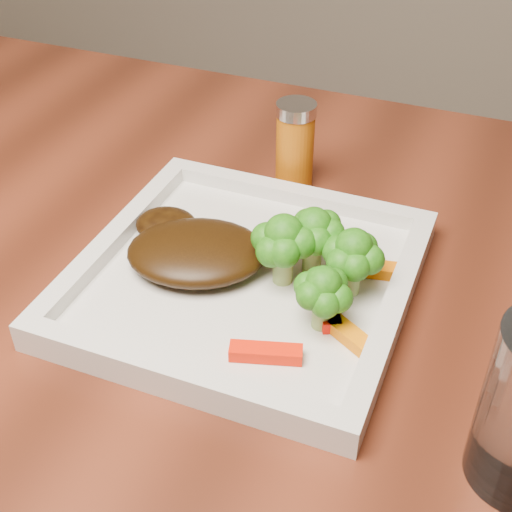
% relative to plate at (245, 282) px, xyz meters
% --- Properties ---
extents(plate, '(0.27, 0.27, 0.01)m').
position_rel_plate_xyz_m(plate, '(0.00, 0.00, 0.00)').
color(plate, silver).
rests_on(plate, dining_table).
extents(steak, '(0.14, 0.13, 0.03)m').
position_rel_plate_xyz_m(steak, '(-0.04, -0.00, 0.02)').
color(steak, black).
rests_on(steak, plate).
extents(broccoli_0, '(0.07, 0.07, 0.07)m').
position_rel_plate_xyz_m(broccoli_0, '(0.05, 0.03, 0.04)').
color(broccoli_0, '#257513').
rests_on(broccoli_0, plate).
extents(broccoli_1, '(0.07, 0.07, 0.06)m').
position_rel_plate_xyz_m(broccoli_1, '(0.09, 0.01, 0.04)').
color(broccoli_1, '#207112').
rests_on(broccoli_1, plate).
extents(broccoli_2, '(0.06, 0.06, 0.06)m').
position_rel_plate_xyz_m(broccoli_2, '(0.08, -0.03, 0.04)').
color(broccoli_2, '#206C12').
rests_on(broccoli_2, plate).
extents(broccoli_3, '(0.07, 0.07, 0.06)m').
position_rel_plate_xyz_m(broccoli_3, '(0.03, 0.01, 0.04)').
color(broccoli_3, '#147213').
rests_on(broccoli_3, plate).
extents(carrot_0, '(0.06, 0.03, 0.01)m').
position_rel_plate_xyz_m(carrot_0, '(0.05, -0.08, 0.01)').
color(carrot_0, red).
rests_on(carrot_0, plate).
extents(carrot_1, '(0.05, 0.04, 0.01)m').
position_rel_plate_xyz_m(carrot_1, '(0.10, -0.04, 0.01)').
color(carrot_1, orange).
rests_on(carrot_1, plate).
extents(carrot_3, '(0.06, 0.03, 0.01)m').
position_rel_plate_xyz_m(carrot_3, '(0.10, 0.04, 0.01)').
color(carrot_3, '#DD6703').
rests_on(carrot_3, plate).
extents(carrot_4, '(0.05, 0.06, 0.01)m').
position_rel_plate_xyz_m(carrot_4, '(0.02, 0.06, 0.01)').
color(carrot_4, '#FF2104').
rests_on(carrot_4, plate).
extents(carrot_5, '(0.04, 0.06, 0.01)m').
position_rel_plate_xyz_m(carrot_5, '(0.08, -0.01, 0.01)').
color(carrot_5, red).
rests_on(carrot_5, plate).
extents(spice_shaker, '(0.04, 0.04, 0.09)m').
position_rel_plate_xyz_m(spice_shaker, '(-0.02, 0.17, 0.04)').
color(spice_shaker, '#A65209').
rests_on(spice_shaker, dining_table).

